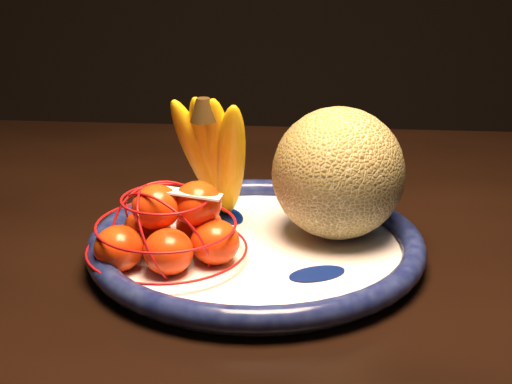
{
  "coord_description": "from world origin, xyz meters",
  "views": [
    {
      "loc": [
        -0.26,
        -0.74,
        1.11
      ],
      "look_at": [
        -0.26,
        0.02,
        0.83
      ],
      "focal_mm": 55.0,
      "sensor_mm": 36.0,
      "label": 1
    }
  ],
  "objects_px": {
    "fruit_bowl": "(256,246)",
    "cantaloupe": "(338,173)",
    "dining_table": "(446,305)",
    "mandarin_bag": "(171,230)",
    "banana_bunch": "(216,152)"
  },
  "relations": [
    {
      "from": "fruit_bowl",
      "to": "cantaloupe",
      "type": "bearing_deg",
      "value": 18.76
    },
    {
      "from": "dining_table",
      "to": "banana_bunch",
      "type": "height_order",
      "value": "banana_bunch"
    },
    {
      "from": "fruit_bowl",
      "to": "cantaloupe",
      "type": "xyz_separation_m",
      "value": [
        0.09,
        0.03,
        0.07
      ]
    },
    {
      "from": "mandarin_bag",
      "to": "banana_bunch",
      "type": "bearing_deg",
      "value": 66.21
    },
    {
      "from": "dining_table",
      "to": "fruit_bowl",
      "type": "xyz_separation_m",
      "value": [
        -0.22,
        -0.04,
        0.09
      ]
    },
    {
      "from": "mandarin_bag",
      "to": "fruit_bowl",
      "type": "bearing_deg",
      "value": 20.06
    },
    {
      "from": "dining_table",
      "to": "cantaloupe",
      "type": "bearing_deg",
      "value": -167.79
    },
    {
      "from": "fruit_bowl",
      "to": "banana_bunch",
      "type": "height_order",
      "value": "banana_bunch"
    },
    {
      "from": "dining_table",
      "to": "cantaloupe",
      "type": "height_order",
      "value": "cantaloupe"
    },
    {
      "from": "dining_table",
      "to": "fruit_bowl",
      "type": "distance_m",
      "value": 0.24
    },
    {
      "from": "cantaloupe",
      "to": "banana_bunch",
      "type": "distance_m",
      "value": 0.13
    },
    {
      "from": "fruit_bowl",
      "to": "cantaloupe",
      "type": "height_order",
      "value": "cantaloupe"
    },
    {
      "from": "dining_table",
      "to": "fruit_bowl",
      "type": "bearing_deg",
      "value": -162.88
    },
    {
      "from": "cantaloupe",
      "to": "fruit_bowl",
      "type": "bearing_deg",
      "value": -161.24
    },
    {
      "from": "cantaloupe",
      "to": "mandarin_bag",
      "type": "bearing_deg",
      "value": -160.6
    }
  ]
}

